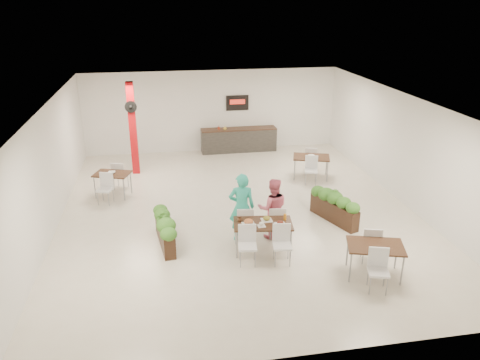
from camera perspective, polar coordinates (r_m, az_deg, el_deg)
name	(u,v)px	position (r m, az deg, el deg)	size (l,w,h in m)	color
ground	(238,211)	(13.61, -0.22, -3.80)	(12.00, 12.00, 0.00)	beige
room_shell	(238,145)	(12.89, -0.23, 4.30)	(10.10, 12.10, 3.22)	white
red_column	(133,128)	(16.49, -12.93, 6.24)	(0.40, 0.41, 3.20)	#B00B11
service_counter	(239,139)	(18.82, -0.17, 4.99)	(3.00, 0.64, 2.20)	#282624
main_table	(262,227)	(11.30, 2.75, -5.77)	(1.50, 1.77, 0.92)	black
diner_man	(242,207)	(11.69, 0.21, -3.35)	(0.65, 0.43, 1.79)	#28B097
diner_woman	(273,208)	(11.88, 4.01, -3.48)	(0.78, 0.61, 1.60)	#E76680
planter_left	(165,227)	(11.78, -9.18, -5.64)	(0.56, 1.74, 0.91)	black
planter_right	(334,205)	(13.08, 11.43, -2.99)	(0.90, 1.71, 0.94)	black
side_table_a	(112,177)	(14.94, -15.29, 0.33)	(1.23, 1.67, 0.92)	black
side_table_b	(311,160)	(16.12, 8.67, 2.44)	(1.40, 1.67, 0.92)	black
side_table_c	(375,250)	(10.75, 16.14, -8.22)	(1.39, 1.67, 0.92)	black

